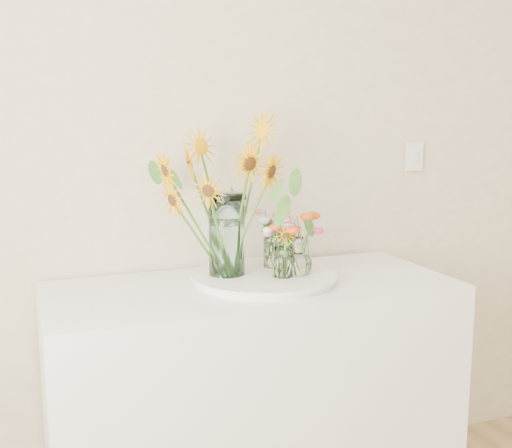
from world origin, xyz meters
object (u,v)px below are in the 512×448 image
Objects in this scene: small_vase_b at (299,256)px; small_vase_c at (274,250)px; counter at (253,406)px; small_vase_a at (283,262)px; mason_jar at (227,235)px; tray at (264,279)px.

small_vase_b is 0.14m from small_vase_c.
small_vase_b is at bearing -13.96° from counter.
mason_jar is at bearing 149.20° from small_vase_a.
counter is at bearing 166.04° from small_vase_b.
small_vase_b is (0.06, 0.02, 0.01)m from small_vase_a.
small_vase_c is at bearing 14.05° from mason_jar.
small_vase_a is 0.15m from small_vase_c.
mason_jar is 2.57× the size of small_vase_a.
counter is 12.51× the size of small_vase_a.
mason_jar is 2.18× the size of small_vase_c.
mason_jar reaches higher than small_vase_b.
small_vase_c is (0.03, 0.15, 0.01)m from small_vase_a.
small_vase_a reaches higher than counter.
small_vase_c reaches higher than small_vase_a.
small_vase_c is at bearing 38.74° from counter.
mason_jar is (-0.12, 0.04, 0.16)m from tray.
counter is at bearing -31.35° from mason_jar.
counter is 0.54m from small_vase_a.
small_vase_b reaches higher than small_vase_c.
small_vase_a is at bearing -166.58° from small_vase_b.
tray is 3.66× the size of small_vase_c.
small_vase_a is at bearing -30.80° from mason_jar.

